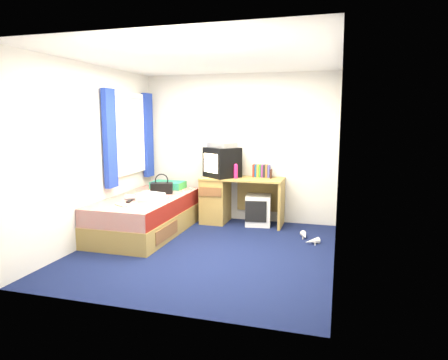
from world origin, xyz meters
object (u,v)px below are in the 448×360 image
(bed, at_px, (147,215))
(remote_control, at_px, (129,201))
(handbag, at_px, (162,188))
(magazine, at_px, (140,196))
(pink_water_bottle, at_px, (236,172))
(white_heels, at_px, (308,238))
(pillow, at_px, (168,185))
(aerosol_can, at_px, (234,171))
(storage_cube, at_px, (258,210))
(desk, at_px, (226,198))
(crt_tv, at_px, (222,162))
(colour_swatch_fan, at_px, (121,205))
(water_bottle, at_px, (132,197))
(vcr, at_px, (222,145))
(picture_frame, at_px, (271,174))
(towel, at_px, (150,197))

(bed, bearing_deg, remote_control, -100.42)
(handbag, bearing_deg, magazine, -148.25)
(handbag, bearing_deg, pink_water_bottle, 4.59)
(handbag, distance_m, white_heels, 2.32)
(white_heels, bearing_deg, pillow, 167.23)
(aerosol_can, bearing_deg, storage_cube, -6.70)
(pink_water_bottle, bearing_deg, remote_control, -135.82)
(bed, relative_size, storage_cube, 4.13)
(desk, bearing_deg, handbag, -146.25)
(crt_tv, height_order, colour_swatch_fan, crt_tv)
(handbag, height_order, white_heels, handbag)
(magazine, distance_m, colour_swatch_fan, 0.68)
(remote_control, bearing_deg, water_bottle, 89.80)
(remote_control, relative_size, white_heels, 0.34)
(aerosol_can, relative_size, colour_swatch_fan, 0.87)
(pillow, height_order, handbag, handbag)
(bed, height_order, vcr, vcr)
(desk, bearing_deg, picture_frame, 7.15)
(vcr, height_order, handbag, vcr)
(towel, distance_m, remote_control, 0.29)
(colour_swatch_fan, bearing_deg, desk, 56.83)
(bed, xyz_separation_m, crt_tv, (0.90, 0.91, 0.72))
(water_bottle, xyz_separation_m, remote_control, (0.04, -0.15, -0.03))
(pillow, bearing_deg, bed, -90.54)
(aerosol_can, relative_size, magazine, 0.68)
(pillow, height_order, crt_tv, crt_tv)
(aerosol_can, distance_m, colour_swatch_fan, 1.97)
(vcr, xyz_separation_m, white_heels, (1.44, -0.67, -1.22))
(picture_frame, height_order, white_heels, picture_frame)
(vcr, distance_m, towel, 1.50)
(bed, xyz_separation_m, vcr, (0.90, 0.91, 1.00))
(towel, height_order, colour_swatch_fan, towel)
(picture_frame, xyz_separation_m, pink_water_bottle, (-0.53, -0.18, 0.03))
(bed, distance_m, white_heels, 2.36)
(aerosol_can, bearing_deg, remote_control, -131.38)
(vcr, height_order, colour_swatch_fan, vcr)
(pillow, bearing_deg, picture_frame, 7.77)
(water_bottle, bearing_deg, pink_water_bottle, 39.59)
(crt_tv, distance_m, remote_control, 1.66)
(vcr, bearing_deg, colour_swatch_fan, -87.77)
(storage_cube, relative_size, vcr, 1.16)
(picture_frame, bearing_deg, water_bottle, -148.34)
(desk, distance_m, vcr, 0.86)
(aerosol_can, bearing_deg, magazine, -143.42)
(bed, bearing_deg, colour_swatch_fan, -94.10)
(picture_frame, distance_m, handbag, 1.73)
(storage_cube, bearing_deg, pink_water_bottle, -174.64)
(picture_frame, bearing_deg, aerosol_can, -177.62)
(pillow, bearing_deg, towel, -80.05)
(crt_tv, bearing_deg, white_heels, 12.56)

